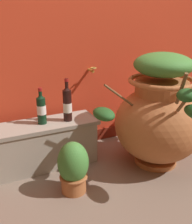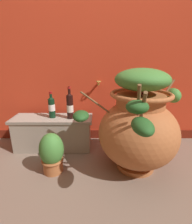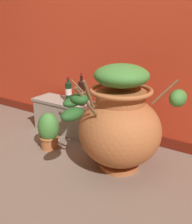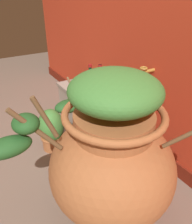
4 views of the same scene
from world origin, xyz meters
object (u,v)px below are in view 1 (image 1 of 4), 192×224
at_px(wine_bottle_left, 41,108).
at_px(wine_bottle_middle, 67,103).
at_px(terracotta_urn, 159,115).
at_px(potted_shrub, 73,167).

xyz_separation_m(wine_bottle_left, wine_bottle_middle, (0.20, -0.03, 0.02)).
height_order(terracotta_urn, wine_bottle_left, terracotta_urn).
xyz_separation_m(wine_bottle_left, potted_shrub, (0.09, -0.43, -0.31)).
relative_size(terracotta_urn, wine_bottle_middle, 2.99).
bearing_deg(wine_bottle_left, potted_shrub, -78.51).
bearing_deg(terracotta_urn, wine_bottle_left, 157.10).
bearing_deg(potted_shrub, wine_bottle_middle, 74.24).
bearing_deg(wine_bottle_middle, terracotta_urn, -27.10).
distance_m(wine_bottle_left, wine_bottle_middle, 0.20).
distance_m(terracotta_urn, wine_bottle_middle, 0.73).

